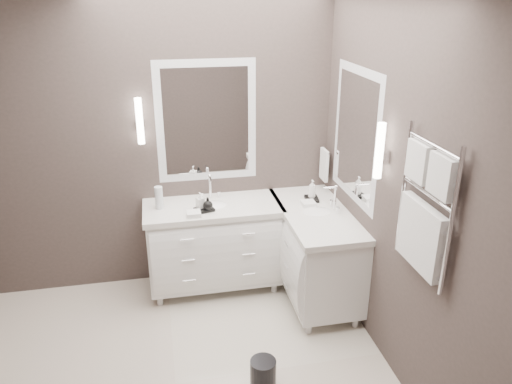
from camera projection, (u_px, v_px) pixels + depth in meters
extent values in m
cube|color=beige|center=(176.00, 384.00, 3.61)|extent=(3.20, 3.00, 0.01)
cube|color=#413734|center=(157.00, 146.00, 4.47)|extent=(3.20, 0.01, 2.70)
cube|color=#413734|center=(401.00, 195.00, 3.40)|extent=(0.01, 3.00, 2.70)
cube|color=white|center=(214.00, 244.00, 4.64)|extent=(1.20, 0.55, 0.70)
cube|color=silver|center=(213.00, 207.00, 4.49)|extent=(1.24, 0.59, 0.05)
ellipsoid|color=white|center=(213.00, 209.00, 4.50)|extent=(0.36, 0.28, 0.12)
cylinder|color=white|center=(210.00, 187.00, 4.59)|extent=(0.02, 0.02, 0.22)
cube|color=white|center=(315.00, 252.00, 4.51)|extent=(0.55, 1.20, 0.70)
cube|color=silver|center=(317.00, 214.00, 4.36)|extent=(0.59, 1.24, 0.05)
ellipsoid|color=white|center=(317.00, 215.00, 4.37)|extent=(0.36, 0.28, 0.12)
cylinder|color=white|center=(335.00, 198.00, 4.34)|extent=(0.02, 0.02, 0.22)
cube|color=white|center=(206.00, 122.00, 4.46)|extent=(0.90, 0.02, 1.10)
cube|color=white|center=(206.00, 122.00, 4.46)|extent=(0.77, 0.02, 0.96)
cube|color=white|center=(356.00, 135.00, 4.05)|extent=(0.02, 0.90, 1.10)
cube|color=white|center=(356.00, 135.00, 4.05)|extent=(0.02, 0.90, 0.96)
cube|color=white|center=(140.00, 127.00, 4.29)|extent=(0.05, 0.05, 0.10)
cylinder|color=white|center=(140.00, 121.00, 4.27)|extent=(0.06, 0.06, 0.40)
cube|color=white|center=(379.00, 158.00, 3.51)|extent=(0.05, 0.05, 0.10)
cylinder|color=white|center=(379.00, 151.00, 3.49)|extent=(0.06, 0.06, 0.40)
cylinder|color=white|center=(326.00, 151.00, 4.66)|extent=(0.02, 0.22, 0.02)
cube|color=white|center=(324.00, 165.00, 4.71)|extent=(0.03, 0.17, 0.30)
cylinder|color=white|center=(451.00, 224.00, 2.74)|extent=(0.03, 0.03, 0.90)
cylinder|color=white|center=(404.00, 188.00, 3.24)|extent=(0.03, 0.03, 0.90)
cube|color=white|center=(442.00, 176.00, 2.79)|extent=(0.06, 0.22, 0.24)
cube|color=white|center=(419.00, 162.00, 3.02)|extent=(0.06, 0.22, 0.24)
cube|color=white|center=(421.00, 236.00, 3.07)|extent=(0.06, 0.46, 0.42)
cylinder|color=black|center=(263.00, 376.00, 3.51)|extent=(0.21, 0.21, 0.26)
cube|color=black|center=(204.00, 209.00, 4.36)|extent=(0.19, 0.16, 0.02)
cube|color=black|center=(312.00, 199.00, 4.59)|extent=(0.14, 0.17, 0.02)
cylinder|color=silver|center=(159.00, 198.00, 4.37)|extent=(0.08, 0.08, 0.20)
imported|color=white|center=(200.00, 200.00, 4.34)|extent=(0.08, 0.08, 0.14)
imported|color=black|center=(208.00, 203.00, 4.31)|extent=(0.11, 0.11, 0.11)
imported|color=white|center=(312.00, 189.00, 4.55)|extent=(0.07, 0.07, 0.17)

